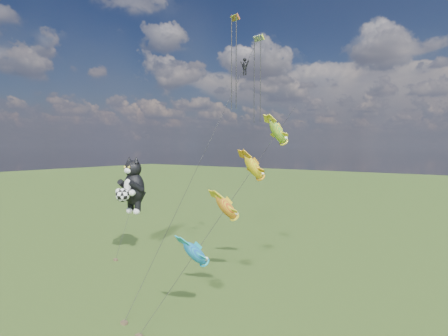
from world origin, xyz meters
The scene contains 4 objects.
ground centered at (0.00, 0.00, 0.00)m, with size 300.00×300.00×0.00m, color #213E0F.
cat_kite_rig centered at (-0.58, 4.43, 7.54)m, with size 2.83×4.32×10.61m.
fish_windsock_rig centered at (15.38, 1.18, 8.60)m, with size 3.53×15.65×15.31m.
parafoil_rig centered at (11.34, 7.94, 19.36)m, with size 1.88×17.55×24.02m.
Camera 1 is at (30.70, -22.61, 11.75)m, focal length 30.00 mm.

